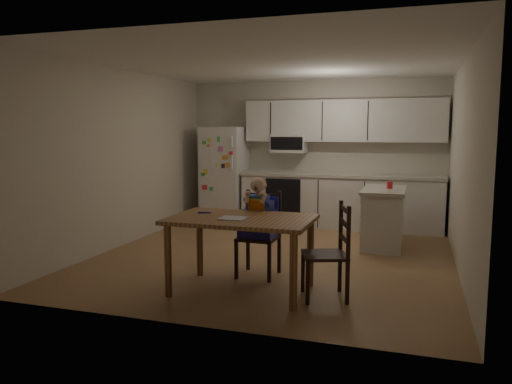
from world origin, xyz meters
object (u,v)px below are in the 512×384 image
object	(u,v)px
kitchen_island	(383,217)
dining_table	(241,227)
refrigerator	(225,174)
red_cup	(390,185)
chair_side	(334,245)
chair_booster	(260,216)

from	to	relation	value
kitchen_island	dining_table	bearing A→B (deg)	-116.70
refrigerator	red_cup	bearing A→B (deg)	-21.12
refrigerator	red_cup	xyz separation A→B (m)	(2.94, -1.14, 0.03)
chair_side	red_cup	bearing A→B (deg)	151.85
red_cup	chair_side	size ratio (longest dim) A/B	0.11
red_cup	dining_table	size ratio (longest dim) A/B	0.07
kitchen_island	chair_side	world-z (taller)	chair_side
red_cup	chair_booster	size ratio (longest dim) A/B	0.09
red_cup	chair_side	world-z (taller)	chair_side
refrigerator	chair_booster	world-z (taller)	refrigerator
red_cup	chair_booster	distance (m)	2.33
red_cup	kitchen_island	bearing A→B (deg)	-164.59
dining_table	chair_booster	world-z (taller)	chair_booster
red_cup	chair_booster	xyz separation A→B (m)	(-1.33, -1.90, -0.20)
chair_booster	chair_side	size ratio (longest dim) A/B	1.19
dining_table	red_cup	bearing A→B (deg)	62.17
chair_side	kitchen_island	bearing A→B (deg)	153.47
chair_booster	dining_table	bearing A→B (deg)	-89.00
chair_booster	kitchen_island	bearing A→B (deg)	57.35
chair_booster	red_cup	bearing A→B (deg)	56.13
refrigerator	dining_table	world-z (taller)	refrigerator
kitchen_island	chair_booster	size ratio (longest dim) A/B	0.99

